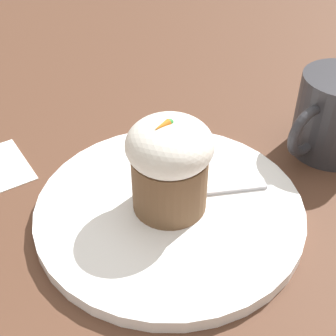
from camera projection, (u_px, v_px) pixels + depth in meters
ground_plane at (169, 214)px, 0.47m from camera, size 4.00×4.00×0.00m
dessert_plate at (170, 209)px, 0.47m from camera, size 0.27×0.27×0.01m
carrot_cake at (168, 163)px, 0.43m from camera, size 0.08×0.08×0.10m
spoon at (180, 193)px, 0.47m from camera, size 0.12×0.08×0.01m
coffee_cup at (335, 115)px, 0.53m from camera, size 0.13×0.09×0.09m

